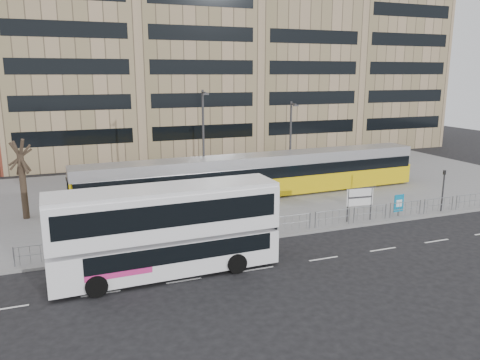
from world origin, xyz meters
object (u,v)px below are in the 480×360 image
object	(u,v)px
station_sign	(360,199)
tram	(258,175)
traffic_light_east	(443,185)
ad_panel	(399,203)
pedestrian	(86,218)
bare_tree	(18,137)
lamp_post_west	(204,141)
traffic_light_west	(127,219)
lamp_post_east	(291,141)
double_decker_bus	(166,228)

from	to	relation	value
station_sign	tram	bearing A→B (deg)	119.37
tram	traffic_light_east	size ratio (longest dim) A/B	9.55
ad_panel	traffic_light_east	size ratio (longest dim) A/B	0.50
pedestrian	bare_tree	world-z (taller)	bare_tree
lamp_post_west	station_sign	bearing A→B (deg)	-48.97
tram	traffic_light_east	bearing A→B (deg)	-41.16
ad_panel	pedestrian	size ratio (longest dim) A/B	0.95
traffic_light_west	pedestrian	bearing A→B (deg)	122.05
traffic_light_west	traffic_light_east	world-z (taller)	same
ad_panel	traffic_light_east	xyz separation A→B (m)	(3.74, -0.20, 1.06)
tram	traffic_light_west	xyz separation A→B (m)	(-11.78, -8.96, 0.23)
traffic_light_west	tram	bearing A→B (deg)	46.91
lamp_post_west	lamp_post_east	bearing A→B (deg)	6.11
lamp_post_east	double_decker_bus	bearing A→B (deg)	-135.10
pedestrian	traffic_light_east	size ratio (longest dim) A/B	0.53
traffic_light_east	tram	bearing A→B (deg)	129.70
lamp_post_west	traffic_light_west	bearing A→B (deg)	-127.05
traffic_light_east	bare_tree	xyz separation A→B (m)	(-28.62, 8.99, 3.78)
double_decker_bus	traffic_light_east	distance (m)	21.51
ad_panel	pedestrian	bearing A→B (deg)	163.87
traffic_light_east	lamp_post_west	size ratio (longest dim) A/B	0.36
tram	lamp_post_east	xyz separation A→B (m)	(3.81, 1.74, 2.43)
station_sign	traffic_light_east	distance (m)	7.07
tram	station_sign	xyz separation A→B (m)	(3.91, -8.66, -0.17)
double_decker_bus	station_sign	world-z (taller)	double_decker_bus
traffic_light_west	double_decker_bus	bearing A→B (deg)	-55.86
double_decker_bus	traffic_light_east	xyz separation A→B (m)	(21.23, 3.41, -0.36)
station_sign	bare_tree	xyz separation A→B (m)	(-21.56, 8.76, 4.18)
ad_panel	lamp_post_west	distance (m)	15.50
double_decker_bus	pedestrian	xyz separation A→B (m)	(-3.55, 8.27, -1.51)
traffic_light_west	traffic_light_east	distance (m)	22.75
station_sign	bare_tree	bearing A→B (deg)	162.94
lamp_post_east	bare_tree	xyz separation A→B (m)	(-21.46, -1.63, 1.58)
traffic_light_east	lamp_post_west	distance (m)	18.38
ad_panel	bare_tree	xyz separation A→B (m)	(-24.88, 8.79, 4.85)
traffic_light_east	lamp_post_west	xyz separation A→B (m)	(-15.34, 9.74, 2.76)
double_decker_bus	lamp_post_west	bearing A→B (deg)	64.26
station_sign	double_decker_bus	bearing A→B (deg)	-160.55
station_sign	lamp_post_west	size ratio (longest dim) A/B	0.26
station_sign	traffic_light_west	distance (m)	15.70
double_decker_bus	lamp_post_east	size ratio (longest dim) A/B	1.52
lamp_post_east	tram	bearing A→B (deg)	-155.51
double_decker_bus	traffic_light_east	bearing A→B (deg)	7.52
traffic_light_east	lamp_post_east	bearing A→B (deg)	112.69
ad_panel	traffic_light_east	bearing A→B (deg)	-6.71
lamp_post_east	bare_tree	size ratio (longest dim) A/B	0.99
traffic_light_west	traffic_light_east	xyz separation A→B (m)	(22.75, 0.08, 0.00)
double_decker_bus	ad_panel	world-z (taller)	double_decker_bus
station_sign	traffic_light_west	world-z (taller)	traffic_light_west
pedestrian	traffic_light_west	distance (m)	5.46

